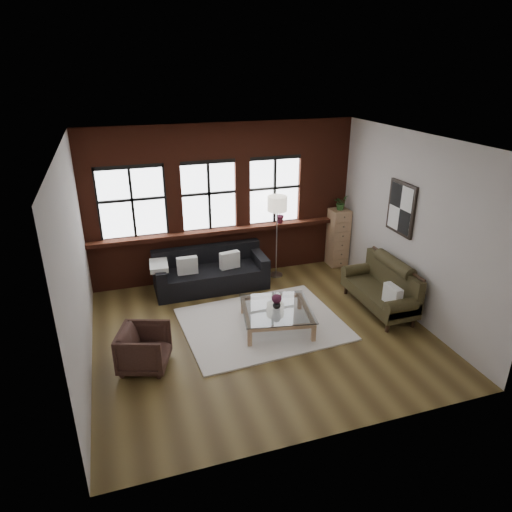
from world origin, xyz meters
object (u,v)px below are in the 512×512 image
object	(u,v)px
coffee_table	(276,318)
vase	(277,304)
vintage_settee	(379,287)
floor_lamp	(277,234)
drawer_chest	(338,238)
armchair	(144,348)
dark_sofa	(211,269)

from	to	relation	value
coffee_table	vase	distance (m)	0.27
vintage_settee	floor_lamp	bearing A→B (deg)	123.36
vintage_settee	coffee_table	xyz separation A→B (m)	(-2.01, -0.02, -0.27)
vintage_settee	drawer_chest	xyz separation A→B (m)	(0.23, 2.09, 0.19)
armchair	coffee_table	size ratio (longest dim) A/B	0.61
vase	floor_lamp	xyz separation A→B (m)	(0.72, 1.97, 0.50)
coffee_table	floor_lamp	xyz separation A→B (m)	(0.72, 1.97, 0.77)
drawer_chest	vintage_settee	bearing A→B (deg)	-96.21
armchair	vase	xyz separation A→B (m)	(2.26, 0.44, 0.13)
coffee_table	drawer_chest	xyz separation A→B (m)	(2.24, 2.11, 0.46)
drawer_chest	floor_lamp	world-z (taller)	floor_lamp
dark_sofa	vase	bearing A→B (deg)	-68.38
vintage_settee	floor_lamp	world-z (taller)	floor_lamp
floor_lamp	armchair	bearing A→B (deg)	-141.00
dark_sofa	armchair	size ratio (longest dim) A/B	3.14
coffee_table	drawer_chest	world-z (taller)	drawer_chest
vintage_settee	coffee_table	distance (m)	2.03
floor_lamp	dark_sofa	bearing A→B (deg)	-175.02
vintage_settee	floor_lamp	xyz separation A→B (m)	(-1.29, 1.95, 0.50)
drawer_chest	armchair	bearing A→B (deg)	-150.40
floor_lamp	drawer_chest	bearing A→B (deg)	5.28
vase	floor_lamp	bearing A→B (deg)	69.89
drawer_chest	floor_lamp	bearing A→B (deg)	-174.72
coffee_table	armchair	bearing A→B (deg)	-168.99
vintage_settee	armchair	size ratio (longest dim) A/B	2.40
vase	floor_lamp	size ratio (longest dim) A/B	0.08
coffee_table	vintage_settee	bearing A→B (deg)	0.60
coffee_table	drawer_chest	distance (m)	3.11
armchair	floor_lamp	xyz separation A→B (m)	(2.98, 2.41, 0.63)
vintage_settee	vase	xyz separation A→B (m)	(-2.01, -0.02, -0.00)
coffee_table	drawer_chest	size ratio (longest dim) A/B	0.90
floor_lamp	vintage_settee	bearing A→B (deg)	-56.64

